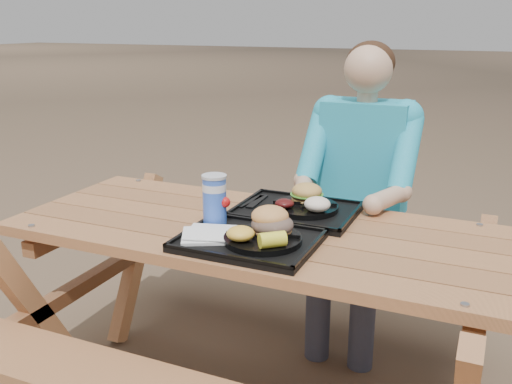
% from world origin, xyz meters
% --- Properties ---
extents(picnic_table, '(1.80, 1.49, 0.75)m').
position_xyz_m(picnic_table, '(0.00, 0.00, 0.38)').
color(picnic_table, '#999999').
rests_on(picnic_table, ground).
extents(tray_near, '(0.45, 0.35, 0.02)m').
position_xyz_m(tray_near, '(0.05, -0.18, 0.76)').
color(tray_near, black).
rests_on(tray_near, picnic_table).
extents(tray_far, '(0.45, 0.35, 0.02)m').
position_xyz_m(tray_far, '(0.09, 0.18, 0.76)').
color(tray_far, black).
rests_on(tray_far, picnic_table).
extents(plate_near, '(0.26, 0.26, 0.02)m').
position_xyz_m(plate_near, '(0.10, -0.18, 0.78)').
color(plate_near, black).
rests_on(plate_near, tray_near).
extents(plate_far, '(0.26, 0.26, 0.02)m').
position_xyz_m(plate_far, '(0.12, 0.19, 0.78)').
color(plate_far, black).
rests_on(plate_far, tray_far).
extents(napkin_stack, '(0.22, 0.22, 0.02)m').
position_xyz_m(napkin_stack, '(-0.09, -0.22, 0.78)').
color(napkin_stack, white).
rests_on(napkin_stack, tray_near).
extents(soda_cup, '(0.08, 0.08, 0.17)m').
position_xyz_m(soda_cup, '(-0.13, -0.08, 0.85)').
color(soda_cup, blue).
rests_on(soda_cup, tray_near).
extents(condiment_bbq, '(0.05, 0.05, 0.03)m').
position_xyz_m(condiment_bbq, '(0.06, -0.04, 0.78)').
color(condiment_bbq, black).
rests_on(condiment_bbq, tray_near).
extents(condiment_mustard, '(0.06, 0.06, 0.03)m').
position_xyz_m(condiment_mustard, '(0.11, -0.06, 0.79)').
color(condiment_mustard, yellow).
rests_on(condiment_mustard, tray_near).
extents(sandwich, '(0.13, 0.13, 0.14)m').
position_xyz_m(sandwich, '(0.12, -0.13, 0.86)').
color(sandwich, '#E0944F').
rests_on(sandwich, plate_near).
extents(mac_cheese, '(0.09, 0.09, 0.05)m').
position_xyz_m(mac_cheese, '(0.05, -0.24, 0.81)').
color(mac_cheese, yellow).
rests_on(mac_cheese, plate_near).
extents(corn_cob, '(0.12, 0.12, 0.05)m').
position_xyz_m(corn_cob, '(0.17, -0.25, 0.81)').
color(corn_cob, '#FFF435').
rests_on(corn_cob, plate_near).
extents(cutlery_far, '(0.04, 0.18, 0.01)m').
position_xyz_m(cutlery_far, '(-0.09, 0.21, 0.77)').
color(cutlery_far, black).
rests_on(cutlery_far, tray_far).
extents(burger, '(0.12, 0.12, 0.11)m').
position_xyz_m(burger, '(0.11, 0.25, 0.84)').
color(burger, gold).
rests_on(burger, plate_far).
extents(baked_beans, '(0.07, 0.07, 0.03)m').
position_xyz_m(baked_beans, '(0.06, 0.13, 0.81)').
color(baked_beans, '#4B0F0F').
rests_on(baked_beans, plate_far).
extents(potato_salad, '(0.10, 0.10, 0.05)m').
position_xyz_m(potato_salad, '(0.19, 0.14, 0.82)').
color(potato_salad, white).
rests_on(potato_salad, plate_far).
extents(diner, '(0.48, 0.84, 1.28)m').
position_xyz_m(diner, '(0.22, 0.71, 0.64)').
color(diner, '#19B5A8').
rests_on(diner, ground).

